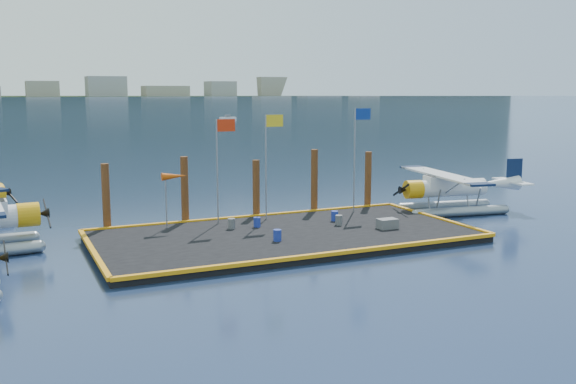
% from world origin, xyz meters
% --- Properties ---
extents(ground, '(4000.00, 4000.00, 0.00)m').
position_xyz_m(ground, '(0.00, 0.00, 0.00)').
color(ground, '#182748').
rests_on(ground, ground).
extents(dock, '(20.00, 10.00, 0.40)m').
position_xyz_m(dock, '(0.00, 0.00, 0.20)').
color(dock, black).
rests_on(dock, ground).
extents(dock_bumpers, '(20.25, 10.25, 0.18)m').
position_xyz_m(dock_bumpers, '(0.00, 0.00, 0.49)').
color(dock_bumpers, orange).
rests_on(dock_bumpers, dock).
extents(far_backdrop, '(3050.00, 2050.00, 810.00)m').
position_xyz_m(far_backdrop, '(239.91, 1737.52, 9.45)').
color(far_backdrop, black).
rests_on(far_backdrop, ground).
extents(seaplane_d, '(9.00, 9.88, 3.49)m').
position_xyz_m(seaplane_d, '(12.86, 2.57, 1.52)').
color(seaplane_d, gray).
rests_on(seaplane_d, ground).
extents(drum_0, '(0.39, 0.39, 0.55)m').
position_xyz_m(drum_0, '(-0.80, 2.01, 0.68)').
color(drum_0, navy).
rests_on(drum_0, dock).
extents(drum_2, '(0.40, 0.40, 0.57)m').
position_xyz_m(drum_2, '(3.67, 0.60, 0.68)').
color(drum_2, '#545459').
rests_on(drum_2, dock).
extents(drum_3, '(0.42, 0.42, 0.59)m').
position_xyz_m(drum_3, '(-1.10, -1.58, 0.69)').
color(drum_3, navy).
rests_on(drum_3, dock).
extents(drum_4, '(0.41, 0.41, 0.58)m').
position_xyz_m(drum_4, '(4.02, 1.75, 0.69)').
color(drum_4, navy).
rests_on(drum_4, dock).
extents(drum_5, '(0.41, 0.41, 0.58)m').
position_xyz_m(drum_5, '(-2.26, 2.17, 0.69)').
color(drum_5, '#545459').
rests_on(drum_5, dock).
extents(crate, '(1.09, 0.72, 0.54)m').
position_xyz_m(crate, '(5.68, -1.33, 0.67)').
color(crate, '#545459').
rests_on(crate, dock).
extents(flagpole_red, '(1.14, 0.08, 6.00)m').
position_xyz_m(flagpole_red, '(-2.29, 3.80, 4.40)').
color(flagpole_red, gray).
rests_on(flagpole_red, dock).
extents(flagpole_yellow, '(1.14, 0.08, 6.20)m').
position_xyz_m(flagpole_yellow, '(0.70, 3.80, 4.51)').
color(flagpole_yellow, gray).
rests_on(flagpole_yellow, dock).
extents(flagpole_blue, '(1.14, 0.08, 6.50)m').
position_xyz_m(flagpole_blue, '(6.70, 3.80, 4.69)').
color(flagpole_blue, gray).
rests_on(flagpole_blue, dock).
extents(windsock, '(1.40, 0.44, 3.12)m').
position_xyz_m(windsock, '(-5.03, 3.80, 3.23)').
color(windsock, gray).
rests_on(windsock, dock).
extents(piling_0, '(0.44, 0.44, 4.00)m').
position_xyz_m(piling_0, '(-8.50, 5.40, 2.00)').
color(piling_0, '#462714').
rests_on(piling_0, ground).
extents(piling_1, '(0.44, 0.44, 4.20)m').
position_xyz_m(piling_1, '(-4.00, 5.40, 2.10)').
color(piling_1, '#462714').
rests_on(piling_1, ground).
extents(piling_2, '(0.44, 0.44, 3.80)m').
position_xyz_m(piling_2, '(0.50, 5.40, 1.90)').
color(piling_2, '#462714').
rests_on(piling_2, ground).
extents(piling_3, '(0.44, 0.44, 4.30)m').
position_xyz_m(piling_3, '(4.50, 5.40, 2.15)').
color(piling_3, '#462714').
rests_on(piling_3, ground).
extents(piling_4, '(0.44, 0.44, 4.00)m').
position_xyz_m(piling_4, '(8.50, 5.40, 2.00)').
color(piling_4, '#462714').
rests_on(piling_4, ground).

